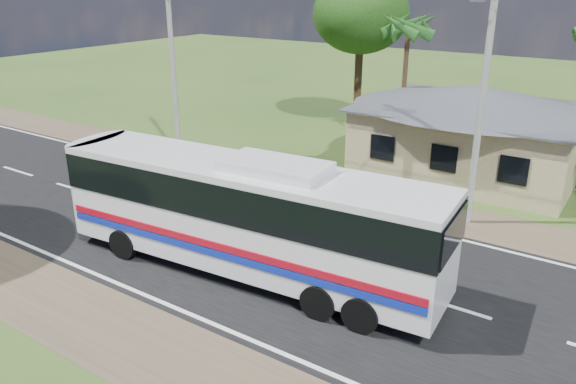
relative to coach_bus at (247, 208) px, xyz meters
The scene contains 8 objects.
ground 3.43m from the coach_bus, 43.21° to the left, with size 120.00×120.00×0.00m, color #2D4C1B.
road 3.43m from the coach_bus, 43.21° to the left, with size 120.00×16.00×0.03m.
house 14.99m from the coach_bus, 79.11° to the left, with size 12.40×10.00×5.00m.
utility_poles 9.97m from the coach_bus, 61.26° to the left, with size 32.80×2.22×11.00m.
palm_far 18.37m from the coach_bus, 96.98° to the left, with size 2.80×2.80×7.70m.
tree_behind_house 21.21m from the coach_bus, 107.37° to the left, with size 6.00×6.00×9.61m.
coach_bus is the anchor object (origin of this frame).
small_car 13.51m from the coach_bus, 156.67° to the left, with size 1.44×3.59×1.22m, color #2A2A2C.
Camera 1 is at (8.56, -14.80, 9.30)m, focal length 35.00 mm.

